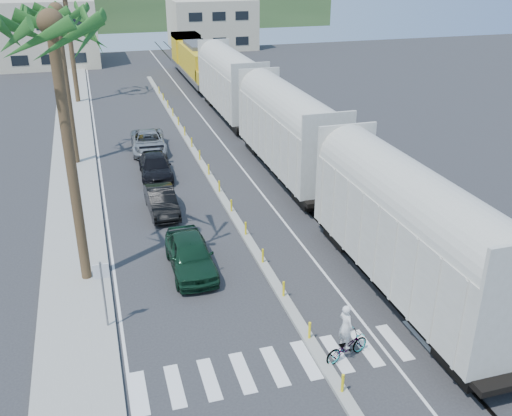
% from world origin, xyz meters
% --- Properties ---
extents(ground, '(140.00, 140.00, 0.00)m').
position_xyz_m(ground, '(0.00, 0.00, 0.00)').
color(ground, '#28282B').
rests_on(ground, ground).
extents(sidewalk, '(3.00, 90.00, 0.15)m').
position_xyz_m(sidewalk, '(-8.50, 25.00, 0.07)').
color(sidewalk, gray).
rests_on(sidewalk, ground).
extents(rails, '(1.56, 100.00, 0.06)m').
position_xyz_m(rails, '(5.00, 28.00, 0.03)').
color(rails, black).
rests_on(rails, ground).
extents(median, '(0.45, 60.00, 0.85)m').
position_xyz_m(median, '(0.00, 19.96, 0.09)').
color(median, gray).
rests_on(median, ground).
extents(crosswalk, '(14.00, 2.20, 0.01)m').
position_xyz_m(crosswalk, '(0.00, -2.00, 0.01)').
color(crosswalk, silver).
rests_on(crosswalk, ground).
extents(lane_markings, '(9.42, 90.00, 0.01)m').
position_xyz_m(lane_markings, '(-2.15, 25.00, 0.00)').
color(lane_markings, silver).
rests_on(lane_markings, ground).
extents(freight_train, '(3.00, 60.94, 5.85)m').
position_xyz_m(freight_train, '(5.00, 21.54, 2.91)').
color(freight_train, '#B1AFA2').
rests_on(freight_train, ground).
extents(street_sign, '(0.60, 0.08, 3.00)m').
position_xyz_m(street_sign, '(-7.30, 2.00, 1.97)').
color(street_sign, slate).
rests_on(street_sign, ground).
extents(buildings, '(38.00, 27.00, 10.00)m').
position_xyz_m(buildings, '(-6.41, 71.66, 4.36)').
color(buildings, '#BBB394').
rests_on(buildings, ground).
extents(car_lead, '(1.98, 4.85, 1.65)m').
position_xyz_m(car_lead, '(-3.33, 5.51, 0.83)').
color(car_lead, black).
rests_on(car_lead, ground).
extents(car_second, '(1.70, 4.36, 1.41)m').
position_xyz_m(car_second, '(-3.73, 12.28, 0.71)').
color(car_second, black).
rests_on(car_second, ground).
extents(car_third, '(2.36, 5.04, 1.42)m').
position_xyz_m(car_third, '(-3.34, 17.94, 0.71)').
color(car_third, black).
rests_on(car_third, ground).
extents(car_rear, '(3.03, 5.54, 1.46)m').
position_xyz_m(car_rear, '(-3.15, 23.30, 0.73)').
color(car_rear, '#9A9C9F').
rests_on(car_rear, ground).
extents(cyclist, '(1.73, 2.27, 2.28)m').
position_xyz_m(cyclist, '(0.91, -2.29, 0.71)').
color(cyclist, '#9EA0A5').
rests_on(cyclist, ground).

